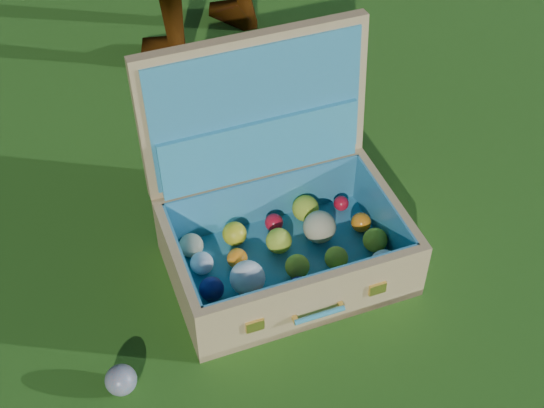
% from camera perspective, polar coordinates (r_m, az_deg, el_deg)
% --- Properties ---
extents(ground, '(60.00, 60.00, 0.00)m').
position_cam_1_polar(ground, '(1.85, 1.45, -4.37)').
color(ground, '#215114').
rests_on(ground, ground).
extents(stray_ball, '(0.07, 0.07, 0.07)m').
position_cam_1_polar(stray_ball, '(1.64, -11.31, -12.87)').
color(stray_ball, teal).
rests_on(stray_ball, ground).
extents(suitcase, '(0.60, 0.50, 0.52)m').
position_cam_1_polar(suitcase, '(1.76, 0.36, -0.38)').
color(suitcase, tan).
rests_on(suitcase, ground).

